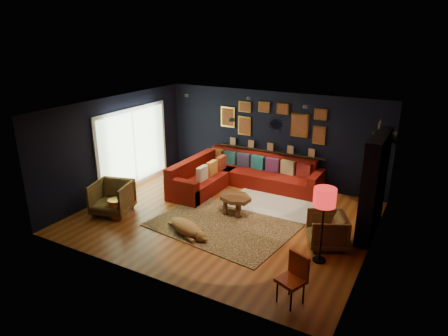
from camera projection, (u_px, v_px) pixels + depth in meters
The scene contains 20 objects.
floor at pixel (225, 217), 9.44m from camera, with size 6.50×6.50×0.00m, color #9D4F1C.
room_walls at pixel (225, 153), 8.91m from camera, with size 6.50×6.50×6.50m.
sectional at pixel (237, 176), 11.10m from camera, with size 3.41×2.69×0.86m.
ledge at pixel (270, 151), 11.34m from camera, with size 3.20×0.12×0.04m, color black.
gallery_wall at pixel (272, 120), 11.08m from camera, with size 3.15×0.04×1.02m.
sunburst_mirror at pixel (275, 124), 11.07m from camera, with size 0.47×0.16×0.47m.
fireplace at pixel (373, 189), 8.42m from camera, with size 0.31×1.60×2.20m.
deer_head at pixel (386, 136), 8.47m from camera, with size 0.50×0.28×0.45m.
sliding_door at pixel (134, 147), 11.04m from camera, with size 0.06×2.80×2.20m.
ceiling_spots at pixel (241, 104), 9.25m from camera, with size 3.30×2.50×0.06m.
shag_rug at pixel (274, 203), 10.18m from camera, with size 2.15×1.57×0.03m, color silver.
leopard_rug at pixel (222, 225), 9.02m from camera, with size 3.05×2.18×0.02m, color #B1854F.
coffee_table at pixel (235, 199), 9.46m from camera, with size 1.08×0.96×0.45m.
pouf at pixel (192, 191), 10.44m from camera, with size 0.48×0.48×0.31m, color maroon.
armchair_left at pixel (112, 196), 9.50m from camera, with size 0.85×0.80×0.88m, color #BB8F44.
armchair_right at pixel (327, 229), 8.08m from camera, with size 0.74×0.70×0.76m, color #BB8F44.
gold_stool at pixel (117, 208), 9.34m from camera, with size 0.37×0.37×0.47m, color gold.
orange_chair at pixel (294, 275), 6.38m from camera, with size 0.51×0.51×0.84m.
floor_lamp at pixel (324, 201), 7.25m from camera, with size 0.42×0.42×1.50m.
dog at pixel (186, 225), 8.60m from camera, with size 1.27×0.62×0.40m, color #AB7D42, non-canonical shape.
Camera 1 is at (4.13, -7.45, 4.23)m, focal length 32.00 mm.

